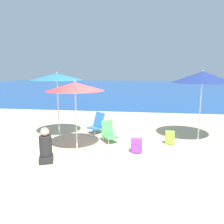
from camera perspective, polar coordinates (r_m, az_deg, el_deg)
name	(u,v)px	position (r m, az deg, el deg)	size (l,w,h in m)	color
ground_plane	(111,154)	(6.31, -0.27, -10.92)	(60.00, 60.00, 0.00)	#D1BA89
sea_water	(138,87)	(32.38, 6.70, 6.53)	(60.00, 40.00, 0.01)	#19478C
beach_umbrella_blue	(57,77)	(7.84, -14.22, 8.91)	(1.78, 1.78, 2.28)	white
beach_umbrella_red	(75,87)	(6.36, -9.61, 6.54)	(1.68, 1.68, 2.04)	white
beach_umbrella_navy	(203,77)	(7.78, 22.59, 8.42)	(1.98, 1.98, 2.35)	white
beach_chair_green	(109,132)	(7.25, -0.84, -5.27)	(0.64, 0.66, 0.70)	silver
beach_chair_blue	(97,123)	(8.26, -3.92, -2.92)	(0.70, 0.71, 0.78)	silver
person_seated_near	(46,148)	(5.93, -16.93, -8.91)	(0.47, 0.51, 0.91)	#262628
backpack_purple	(137,146)	(6.40, 6.43, -8.71)	(0.32, 0.22, 0.42)	purple
backpack_lime	(170,138)	(7.30, 14.86, -6.54)	(0.28, 0.21, 0.42)	#8ECC3D
water_bottle	(169,137)	(7.82, 14.60, -6.22)	(0.07, 0.07, 0.25)	#8CCCEA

